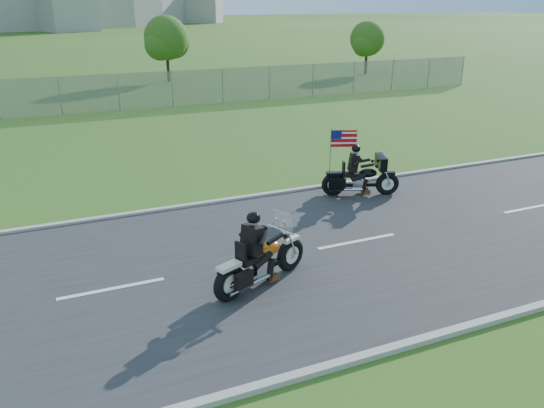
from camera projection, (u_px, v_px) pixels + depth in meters
name	position (u px, v px, depth m)	size (l,w,h in m)	color
ground	(204.00, 273.00, 11.90)	(420.00, 420.00, 0.00)	#234515
road	(204.00, 272.00, 11.89)	(120.00, 8.00, 0.04)	#28282B
curb_north	(164.00, 209.00, 15.36)	(120.00, 0.18, 0.12)	#9E9B93
curb_south	(275.00, 383.00, 8.40)	(120.00, 0.18, 0.12)	#9E9B93
tree_fence_near	(167.00, 40.00, 38.83)	(3.52, 3.28, 4.75)	#382316
tree_fence_far	(367.00, 41.00, 43.07)	(3.08, 2.87, 4.20)	#382316
motorcycle_lead	(260.00, 262.00, 11.17)	(2.48, 1.30, 1.76)	black
motorcycle_follow	(360.00, 179.00, 16.40)	(2.34, 1.22, 2.03)	black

